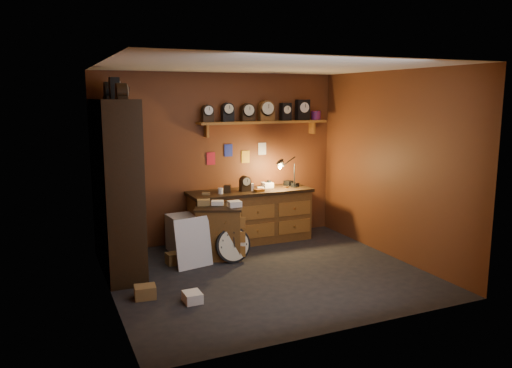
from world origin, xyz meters
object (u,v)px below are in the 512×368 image
(low_cabinet, at_px, (219,229))
(big_round_clock, at_px, (233,245))
(workbench, at_px, (250,213))
(shelving_unit, at_px, (114,179))

(low_cabinet, xyz_separation_m, big_round_clock, (0.11, -0.29, -0.17))
(workbench, xyz_separation_m, big_round_clock, (-0.63, -0.85, -0.22))
(big_round_clock, bearing_deg, low_cabinet, 109.89)
(workbench, distance_m, low_cabinet, 0.92)
(workbench, relative_size, low_cabinet, 2.35)
(workbench, distance_m, big_round_clock, 1.08)
(shelving_unit, distance_m, workbench, 2.37)
(shelving_unit, relative_size, workbench, 1.28)
(workbench, height_order, big_round_clock, workbench)
(shelving_unit, bearing_deg, low_cabinet, -2.53)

